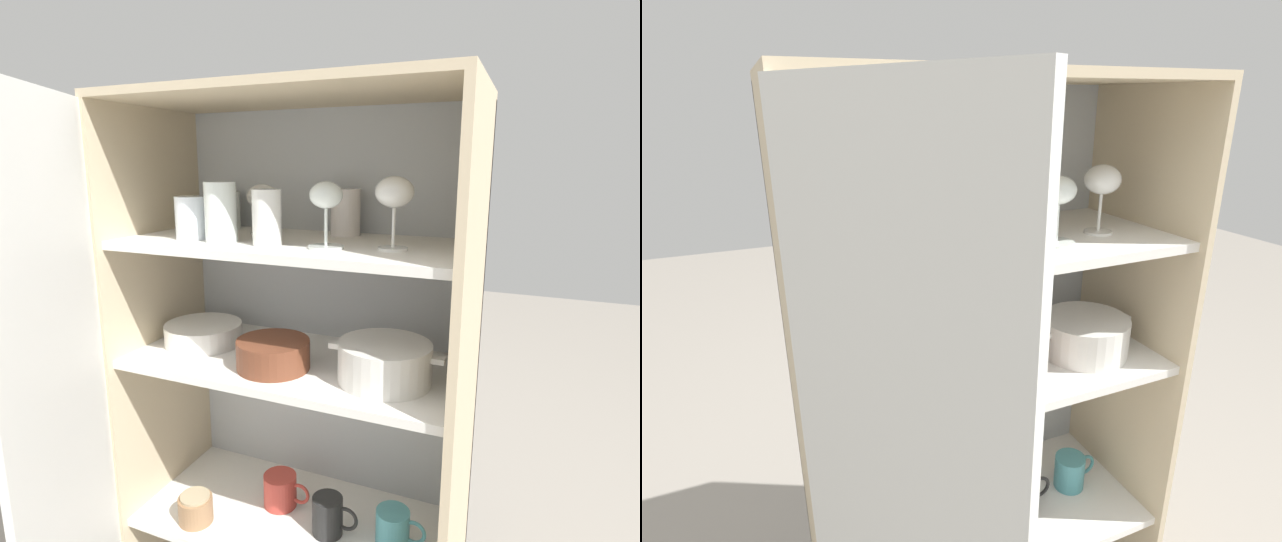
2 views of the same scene
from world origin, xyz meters
TOP-DOWN VIEW (x-y plane):
  - cupboard_back_panel at (0.00, 0.38)m, footprint 0.83×0.02m
  - cupboard_side_left at (-0.40, 0.19)m, footprint 0.02×0.41m
  - cupboard_side_right at (0.40, 0.19)m, footprint 0.02×0.41m
  - cupboard_top_panel at (0.00, 0.19)m, footprint 0.83×0.41m
  - shelf_board_lower at (0.00, 0.19)m, footprint 0.79×0.37m
  - shelf_board_middle at (0.00, 0.19)m, footprint 0.79×0.37m
  - shelf_board_upper at (0.00, 0.19)m, footprint 0.79×0.37m
  - tumbler_glass_0 at (0.08, 0.32)m, footprint 0.07×0.07m
  - tumbler_glass_1 at (-0.23, 0.12)m, footprint 0.08×0.08m
  - tumbler_glass_2 at (-0.26, 0.31)m, footprint 0.08×0.08m
  - tumbler_glass_3 at (-0.02, 0.10)m, footprint 0.06×0.06m
  - tumbler_glass_4 at (-0.14, 0.10)m, footprint 0.07×0.07m
  - wine_glass_0 at (0.12, 0.11)m, footprint 0.08×0.08m
  - wine_glass_1 at (0.25, 0.15)m, footprint 0.08×0.08m
  - wine_glass_2 at (-0.11, 0.25)m, footprint 0.08×0.08m
  - plate_stack_white at (-0.27, 0.19)m, footprint 0.20×0.20m
  - mixing_bowl_large at (-0.02, 0.12)m, footprint 0.17×0.17m
  - casserole_dish at (0.24, 0.15)m, footprint 0.26×0.20m
  - coffee_mug_primary at (-0.06, 0.21)m, footprint 0.13×0.09m
  - coffee_mug_extra_1 at (0.10, 0.16)m, footprint 0.12×0.08m
  - coffee_mug_extra_2 at (0.26, 0.18)m, footprint 0.12×0.08m

SIDE VIEW (x-z plane):
  - shelf_board_lower at x=0.00m, z-range 0.26..0.28m
  - coffee_mug_primary at x=-0.06m, z-range 0.28..0.37m
  - coffee_mug_extra_2 at x=0.26m, z-range 0.28..0.37m
  - coffee_mug_extra_1 at x=0.10m, z-range 0.28..0.37m
  - cupboard_back_panel at x=0.00m, z-range 0.00..1.32m
  - cupboard_side_left at x=-0.40m, z-range 0.00..1.32m
  - cupboard_side_right at x=0.40m, z-range 0.00..1.32m
  - shelf_board_middle at x=0.00m, z-range 0.70..0.72m
  - plate_stack_white at x=-0.27m, z-range 0.72..0.77m
  - mixing_bowl_large at x=-0.02m, z-range 0.72..0.79m
  - casserole_dish at x=0.24m, z-range 0.72..0.80m
  - shelf_board_upper at x=0.00m, z-range 0.99..1.01m
  - tumbler_glass_1 at x=-0.23m, z-range 1.01..1.11m
  - tumbler_glass_2 at x=-0.26m, z-range 1.01..1.11m
  - tumbler_glass_0 at x=0.08m, z-range 1.01..1.12m
  - tumbler_glass_3 at x=-0.02m, z-range 1.01..1.13m
  - tumbler_glass_4 at x=-0.14m, z-range 1.01..1.14m
  - wine_glass_2 at x=-0.11m, z-range 1.03..1.16m
  - wine_glass_0 at x=0.12m, z-range 1.03..1.17m
  - wine_glass_1 at x=0.25m, z-range 1.04..1.19m
  - cupboard_top_panel at x=0.00m, z-range 1.32..1.34m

